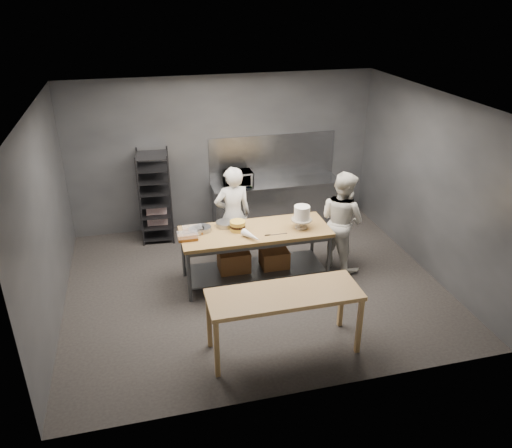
{
  "coord_description": "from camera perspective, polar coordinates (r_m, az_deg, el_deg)",
  "views": [
    {
      "loc": [
        -1.67,
        -6.82,
        4.47
      ],
      "look_at": [
        0.06,
        0.1,
        1.05
      ],
      "focal_mm": 35.0,
      "sensor_mm": 36.0,
      "label": 1
    }
  ],
  "objects": [
    {
      "name": "ground",
      "position": [
        8.32,
        -0.22,
        -6.88
      ],
      "size": [
        6.0,
        6.0,
        0.0
      ],
      "primitive_type": "plane",
      "color": "black",
      "rests_on": "ground"
    },
    {
      "name": "back_wall",
      "position": [
        9.92,
        -3.72,
        8.14
      ],
      "size": [
        6.0,
        0.04,
        3.0
      ],
      "primitive_type": "cube",
      "color": "#4C4F54",
      "rests_on": "ground"
    },
    {
      "name": "work_table",
      "position": [
        8.17,
        -0.28,
        -2.86
      ],
      "size": [
        2.4,
        0.9,
        0.92
      ],
      "color": "brown",
      "rests_on": "ground"
    },
    {
      "name": "near_counter",
      "position": [
        6.53,
        3.24,
        -8.51
      ],
      "size": [
        2.0,
        0.7,
        0.9
      ],
      "color": "olive",
      "rests_on": "ground"
    },
    {
      "name": "back_counter",
      "position": [
        10.21,
        2.3,
        2.41
      ],
      "size": [
        2.6,
        0.6,
        0.9
      ],
      "color": "slate",
      "rests_on": "ground"
    },
    {
      "name": "splashback_panel",
      "position": [
        10.16,
        1.92,
        7.72
      ],
      "size": [
        2.6,
        0.02,
        0.9
      ],
      "primitive_type": "cube",
      "color": "slate",
      "rests_on": "back_counter"
    },
    {
      "name": "speed_rack",
      "position": [
        9.63,
        -11.42,
        3.03
      ],
      "size": [
        0.64,
        0.69,
        1.75
      ],
      "color": "black",
      "rests_on": "ground"
    },
    {
      "name": "chef_behind",
      "position": [
        8.62,
        -2.66,
        0.98
      ],
      "size": [
        0.67,
        0.46,
        1.76
      ],
      "primitive_type": "imported",
      "rotation": [
        0.0,
        0.0,
        3.21
      ],
      "color": "white",
      "rests_on": "ground"
    },
    {
      "name": "chef_right",
      "position": [
        8.59,
        9.79,
        0.42
      ],
      "size": [
        0.95,
        1.04,
        1.73
      ],
      "primitive_type": "imported",
      "rotation": [
        0.0,
        0.0,
        2.0
      ],
      "color": "silver",
      "rests_on": "ground"
    },
    {
      "name": "microwave",
      "position": [
        9.81,
        -2.06,
        5.19
      ],
      "size": [
        0.54,
        0.37,
        0.3
      ],
      "primitive_type": "imported",
      "color": "black",
      "rests_on": "back_counter"
    },
    {
      "name": "frosted_cake_stand",
      "position": [
        8.02,
        5.26,
        1.1
      ],
      "size": [
        0.34,
        0.34,
        0.38
      ],
      "color": "#B0A48D",
      "rests_on": "work_table"
    },
    {
      "name": "layer_cake",
      "position": [
        7.97,
        -2.11,
        -0.2
      ],
      "size": [
        0.25,
        0.25,
        0.16
      ],
      "color": "gold",
      "rests_on": "work_table"
    },
    {
      "name": "cake_pans",
      "position": [
        8.04,
        -5.33,
        -0.39
      ],
      "size": [
        0.75,
        0.4,
        0.07
      ],
      "color": "gray",
      "rests_on": "work_table"
    },
    {
      "name": "piping_bag",
      "position": [
        7.68,
        -0.5,
        -1.4
      ],
      "size": [
        0.28,
        0.39,
        0.12
      ],
      "primitive_type": "cone",
      "rotation": [
        1.57,
        0.0,
        0.48
      ],
      "color": "white",
      "rests_on": "work_table"
    },
    {
      "name": "offset_spatula",
      "position": [
        7.86,
        1.95,
        -1.23
      ],
      "size": [
        0.36,
        0.02,
        0.02
      ],
      "color": "slate",
      "rests_on": "work_table"
    },
    {
      "name": "pastry_clamshells",
      "position": [
        7.85,
        -7.54,
        -1.04
      ],
      "size": [
        0.41,
        0.39,
        0.11
      ],
      "color": "#9D631F",
      "rests_on": "work_table"
    }
  ]
}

